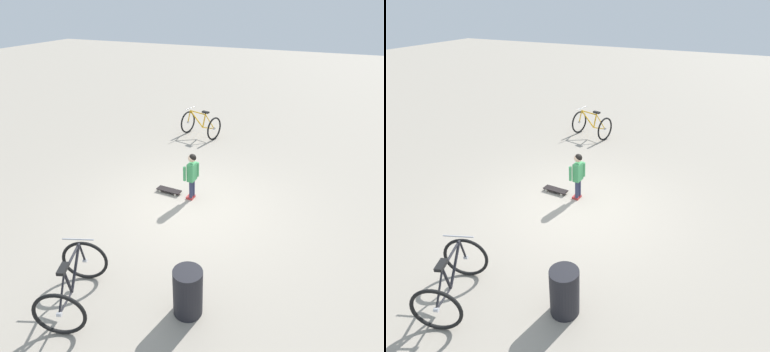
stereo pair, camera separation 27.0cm
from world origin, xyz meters
TOP-DOWN VIEW (x-y plane):
  - ground_plane at (0.00, 0.00)m, footprint 50.00×50.00m
  - child_person at (0.17, -0.38)m, footprint 0.23×0.36m
  - skateboard at (0.75, -0.41)m, footprint 0.58×0.22m
  - bicycle_near at (1.44, -4.02)m, footprint 1.21×0.95m
  - bicycle_mid at (0.53, 2.99)m, footprint 1.04×1.25m
  - trash_bin at (-1.01, 2.48)m, footprint 0.41×0.41m

SIDE VIEW (x-z plane):
  - ground_plane at x=0.00m, z-range 0.00..0.00m
  - skateboard at x=0.75m, z-range 0.02..0.10m
  - trash_bin at x=-1.01m, z-range 0.00..0.73m
  - bicycle_near at x=1.44m, z-range -0.04..0.80m
  - bicycle_mid at x=0.53m, z-range -0.04..0.80m
  - child_person at x=0.17m, z-range 0.13..1.19m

